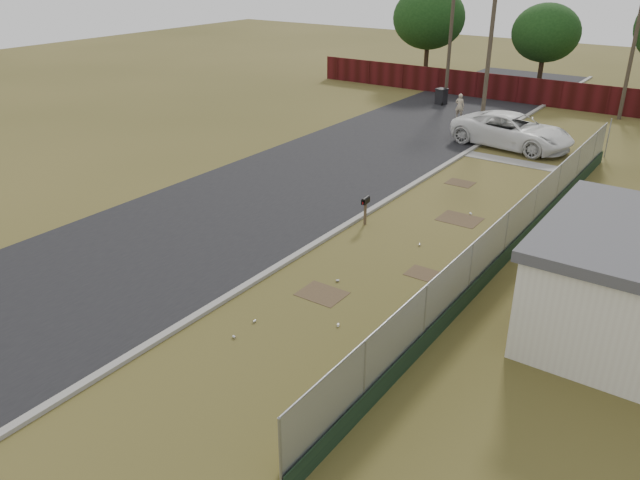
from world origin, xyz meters
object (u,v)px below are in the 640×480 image
Objects in this scene: pedestrian at (460,106)px; pickup_truck at (513,131)px; trash_bin at (441,96)px; mailbox at (365,203)px; fire_hydrant at (295,444)px.

pickup_truck is at bearing 130.67° from pedestrian.
trash_bin is at bearing 53.34° from pickup_truck.
pedestrian is (-3.93, 18.06, -0.12)m from mailbox.
fire_hydrant is 30.90m from pedestrian.
pickup_truck is at bearing 99.54° from fire_hydrant.
fire_hydrant is 25.45m from pickup_truck.
trash_bin reaches higher than fire_hydrant.
mailbox reaches higher than fire_hydrant.
pedestrian reaches higher than trash_bin.
pedestrian is at bearing 55.94° from pickup_truck.
pickup_truck reaches higher than pedestrian.
mailbox is at bearing 114.50° from fire_hydrant.
mailbox is at bearing -176.40° from pickup_truck.
trash_bin is (-11.77, 32.51, 0.11)m from fire_hydrant.
fire_hydrant is at bearing -162.64° from pickup_truck.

